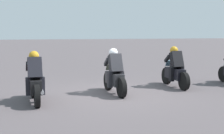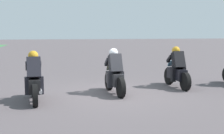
% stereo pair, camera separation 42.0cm
% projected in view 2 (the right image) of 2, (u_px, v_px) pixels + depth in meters
% --- Properties ---
extents(ground_plane, '(120.00, 120.00, 0.00)m').
position_uv_depth(ground_plane, '(112.00, 94.00, 10.82)').
color(ground_plane, '#564D50').
extents(rider_lane_b, '(2.04, 0.55, 1.51)m').
position_uv_depth(rider_lane_b, '(177.00, 71.00, 11.96)').
color(rider_lane_b, black).
rests_on(rider_lane_b, ground_plane).
extents(rider_lane_c, '(2.04, 0.57, 1.51)m').
position_uv_depth(rider_lane_c, '(115.00, 75.00, 10.79)').
color(rider_lane_c, black).
rests_on(rider_lane_c, ground_plane).
extents(rider_lane_d, '(2.04, 0.56, 1.51)m').
position_uv_depth(rider_lane_d, '(34.00, 81.00, 9.59)').
color(rider_lane_d, black).
rests_on(rider_lane_d, ground_plane).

